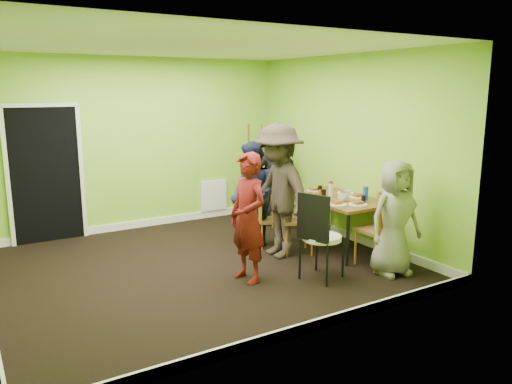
% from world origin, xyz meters
% --- Properties ---
extents(ground, '(5.00, 5.00, 0.00)m').
position_xyz_m(ground, '(0.00, 0.00, 0.00)').
color(ground, black).
rests_on(ground, ground).
extents(room_walls, '(5.04, 4.54, 2.82)m').
position_xyz_m(room_walls, '(-0.02, 0.04, 0.99)').
color(room_walls, '#8CC332').
rests_on(room_walls, ground).
extents(dining_table, '(0.90, 1.50, 0.75)m').
position_xyz_m(dining_table, '(2.04, -0.32, 0.70)').
color(dining_table, black).
rests_on(dining_table, ground).
extents(chair_left_far, '(0.45, 0.45, 0.85)m').
position_xyz_m(chair_left_far, '(1.17, 0.26, 0.48)').
color(chair_left_far, orange).
rests_on(chair_left_far, ground).
extents(chair_left_near, '(0.56, 0.55, 1.03)m').
position_xyz_m(chair_left_near, '(1.32, -0.18, 0.58)').
color(chair_left_near, orange).
rests_on(chair_left_near, ground).
extents(chair_back_end, '(0.47, 0.52, 0.93)m').
position_xyz_m(chair_back_end, '(1.97, 1.08, 0.66)').
color(chair_back_end, orange).
rests_on(chair_back_end, ground).
extents(chair_front_end, '(0.45, 0.45, 1.06)m').
position_xyz_m(chair_front_end, '(1.96, -1.29, 0.59)').
color(chair_front_end, orange).
rests_on(chair_front_end, ground).
extents(chair_bentwood, '(0.55, 0.54, 1.09)m').
position_xyz_m(chair_bentwood, '(1.01, -1.20, 0.60)').
color(chair_bentwood, black).
rests_on(chair_bentwood, ground).
extents(easel, '(0.69, 0.65, 1.72)m').
position_xyz_m(easel, '(2.07, 1.83, 0.85)').
color(easel, brown).
rests_on(easel, ground).
extents(plate_near_left, '(0.22, 0.22, 0.01)m').
position_xyz_m(plate_near_left, '(1.76, 0.03, 0.76)').
color(plate_near_left, white).
rests_on(plate_near_left, dining_table).
extents(plate_near_right, '(0.26, 0.26, 0.01)m').
position_xyz_m(plate_near_right, '(1.74, -0.67, 0.76)').
color(plate_near_right, white).
rests_on(plate_near_right, dining_table).
extents(plate_far_back, '(0.22, 0.22, 0.01)m').
position_xyz_m(plate_far_back, '(2.04, 0.24, 0.76)').
color(plate_far_back, white).
rests_on(plate_far_back, dining_table).
extents(plate_far_front, '(0.26, 0.26, 0.01)m').
position_xyz_m(plate_far_front, '(1.98, -0.82, 0.76)').
color(plate_far_front, white).
rests_on(plate_far_front, dining_table).
extents(plate_wall_back, '(0.26, 0.26, 0.01)m').
position_xyz_m(plate_wall_back, '(2.34, -0.15, 0.76)').
color(plate_wall_back, white).
rests_on(plate_wall_back, dining_table).
extents(plate_wall_front, '(0.26, 0.26, 0.01)m').
position_xyz_m(plate_wall_front, '(2.31, -0.45, 0.76)').
color(plate_wall_front, white).
rests_on(plate_wall_front, dining_table).
extents(thermos, '(0.06, 0.06, 0.20)m').
position_xyz_m(thermos, '(1.99, -0.23, 0.85)').
color(thermos, white).
rests_on(thermos, dining_table).
extents(blue_bottle, '(0.08, 0.08, 0.20)m').
position_xyz_m(blue_bottle, '(2.26, -0.66, 0.85)').
color(blue_bottle, blue).
rests_on(blue_bottle, dining_table).
extents(orange_bottle, '(0.04, 0.04, 0.08)m').
position_xyz_m(orange_bottle, '(1.91, -0.07, 0.79)').
color(orange_bottle, orange).
rests_on(orange_bottle, dining_table).
extents(glass_mid, '(0.07, 0.07, 0.10)m').
position_xyz_m(glass_mid, '(1.96, -0.10, 0.80)').
color(glass_mid, black).
rests_on(glass_mid, dining_table).
extents(glass_back, '(0.07, 0.07, 0.09)m').
position_xyz_m(glass_back, '(2.11, 0.17, 0.80)').
color(glass_back, black).
rests_on(glass_back, dining_table).
extents(glass_front, '(0.06, 0.06, 0.10)m').
position_xyz_m(glass_front, '(2.12, -0.77, 0.80)').
color(glass_front, black).
rests_on(glass_front, dining_table).
extents(cup_a, '(0.13, 0.13, 0.10)m').
position_xyz_m(cup_a, '(1.93, -0.56, 0.80)').
color(cup_a, white).
rests_on(cup_a, dining_table).
extents(cup_b, '(0.10, 0.10, 0.09)m').
position_xyz_m(cup_b, '(2.23, -0.32, 0.80)').
color(cup_b, white).
rests_on(cup_b, dining_table).
extents(person_standing, '(0.45, 0.62, 1.57)m').
position_xyz_m(person_standing, '(0.28, -0.77, 0.78)').
color(person_standing, '#5E1010').
rests_on(person_standing, ground).
extents(person_left_far, '(0.62, 0.78, 1.55)m').
position_xyz_m(person_left_far, '(1.02, 0.37, 0.77)').
color(person_left_far, '#151A35').
rests_on(person_left_far, ground).
extents(person_left_near, '(0.68, 1.19, 1.84)m').
position_xyz_m(person_left_near, '(1.11, -0.17, 0.92)').
color(person_left_near, '#2F251F').
rests_on(person_left_near, ground).
extents(person_back_end, '(0.98, 0.51, 1.61)m').
position_xyz_m(person_back_end, '(1.98, 1.25, 0.80)').
color(person_back_end, black).
rests_on(person_back_end, ground).
extents(person_front_end, '(0.76, 0.54, 1.45)m').
position_xyz_m(person_front_end, '(1.95, -1.51, 0.73)').
color(person_front_end, gray).
rests_on(person_front_end, ground).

